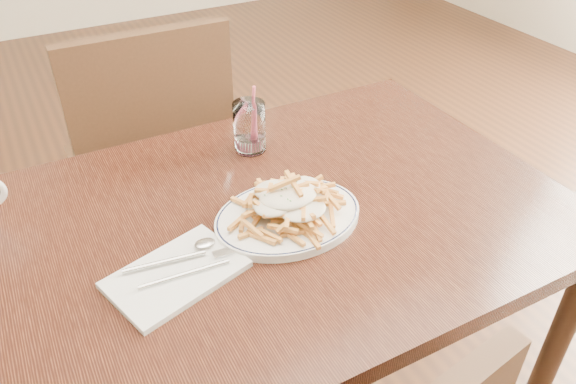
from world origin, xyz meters
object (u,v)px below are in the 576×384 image
chair_far (152,156)px  water_glass (250,130)px  loaded_fries (288,199)px  fries_plate (288,217)px  table (268,243)px

chair_far → water_glass: chair_far is taller
loaded_fries → water_glass: water_glass is taller
fries_plate → water_glass: bearing=80.0°
table → chair_far: bearing=95.6°
chair_far → fries_plate: size_ratio=2.84×
chair_far → loaded_fries: chair_far is taller
chair_far → fries_plate: chair_far is taller
table → fries_plate: size_ratio=3.56×
chair_far → water_glass: (0.14, -0.42, 0.26)m
table → loaded_fries: 0.14m
loaded_fries → table: bearing=122.0°
chair_far → loaded_fries: 0.75m
table → chair_far: chair_far is taller
chair_far → loaded_fries: (0.09, -0.70, 0.26)m
table → fries_plate: fries_plate is taller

